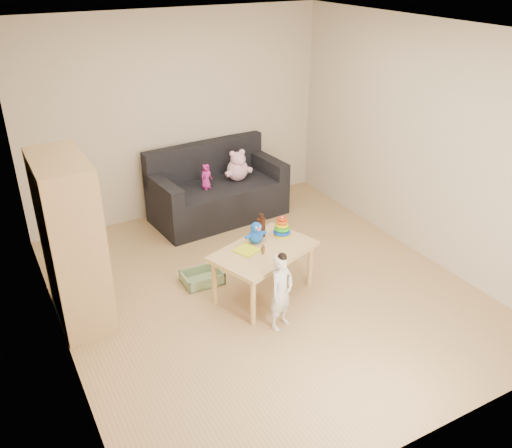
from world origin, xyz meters
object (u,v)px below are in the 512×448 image
wardrobe (72,242)px  toddler (281,292)px  sofa (218,200)px  play_table (263,272)px

wardrobe → toddler: 1.98m
wardrobe → sofa: 2.55m
wardrobe → toddler: (1.61, -1.06, -0.44)m
wardrobe → sofa: (2.09, 1.34, -0.58)m
wardrobe → toddler: size_ratio=2.17×
toddler → wardrobe: bearing=124.9°
play_table → toddler: bearing=-101.9°
wardrobe → sofa: bearing=32.7°
sofa → play_table: bearing=-106.0°
play_table → toddler: toddler is taller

